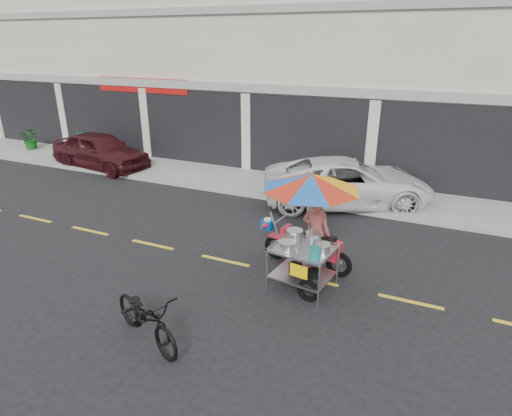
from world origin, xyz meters
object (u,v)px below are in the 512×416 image
at_px(maroon_sedan, 100,151).
at_px(white_pickup, 348,182).
at_px(food_vendor_rig, 311,212).
at_px(near_bicycle, 146,317).

height_order(maroon_sedan, white_pickup, maroon_sedan).
relative_size(maroon_sedan, food_vendor_rig, 1.68).
bearing_deg(near_bicycle, food_vendor_rig, -9.11).
distance_m(maroon_sedan, near_bicycle, 11.08).
height_order(white_pickup, food_vendor_rig, food_vendor_rig).
distance_m(near_bicycle, food_vendor_rig, 3.61).
bearing_deg(white_pickup, near_bicycle, 145.05).
relative_size(maroon_sedan, near_bicycle, 2.28).
xyz_separation_m(near_bicycle, food_vendor_rig, (1.82, 2.93, 1.06)).
bearing_deg(food_vendor_rig, near_bicycle, -113.79).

